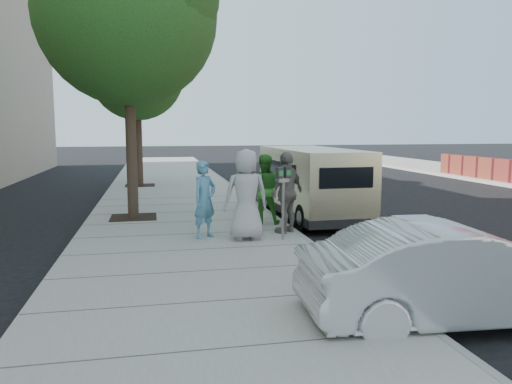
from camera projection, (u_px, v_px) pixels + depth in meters
ground at (233, 238)px, 11.46m from camera, size 120.00×120.00×0.00m
sidewalk at (189, 237)px, 11.24m from camera, size 5.00×60.00×0.15m
curb_face at (293, 232)px, 11.74m from camera, size 0.12×60.00×0.16m
tree_near at (129, 8)px, 12.63m from camera, size 4.62×4.60×7.53m
tree_far at (138, 69)px, 20.09m from camera, size 3.92×3.80×6.49m
parking_meter at (283, 187)px, 10.52m from camera, size 0.34×0.20×1.55m
van at (310, 181)px, 13.94m from camera, size 1.90×5.32×1.95m
sedan at (456, 274)px, 6.41m from camera, size 4.07×1.63×1.31m
person_officer at (205, 199)px, 10.76m from camera, size 0.73×0.69×1.67m
person_green_shirt at (264, 189)px, 12.33m from camera, size 0.94×0.78×1.73m
person_gray_shirt at (246, 195)px, 10.56m from camera, size 0.97×0.66×1.93m
person_striped_polo at (287, 192)px, 11.27m from camera, size 1.12×1.03×1.84m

